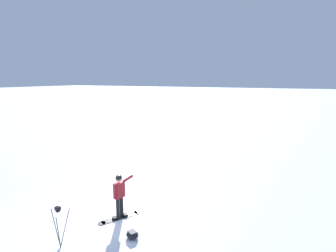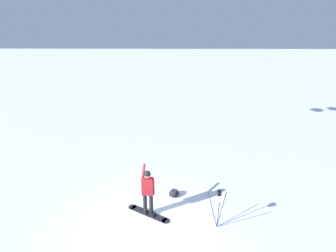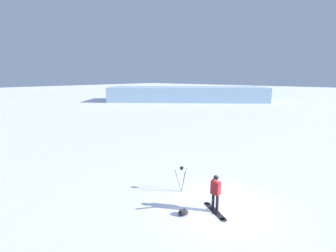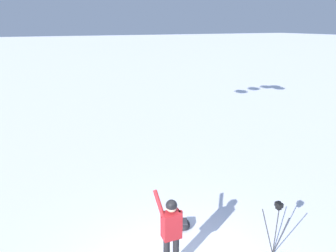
{
  "view_description": "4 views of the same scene",
  "coord_description": "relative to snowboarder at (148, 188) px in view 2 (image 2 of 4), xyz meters",
  "views": [
    {
      "loc": [
        -7.96,
        -6.57,
        5.39
      ],
      "look_at": [
        -0.52,
        -2.9,
        3.93
      ],
      "focal_mm": 29.1,
      "sensor_mm": 36.0,
      "label": 1
    },
    {
      "loc": [
        -0.92,
        7.35,
        6.09
      ],
      "look_at": [
        -0.61,
        -2.13,
        2.85
      ],
      "focal_mm": 27.7,
      "sensor_mm": 36.0,
      "label": 2
    },
    {
      "loc": [
        5.23,
        -9.87,
        6.12
      ],
      "look_at": [
        -0.49,
        -3.19,
        4.35
      ],
      "focal_mm": 26.66,
      "sensor_mm": 36.0,
      "label": 3
    },
    {
      "loc": [
        2.48,
        4.45,
        5.2
      ],
      "look_at": [
        -0.62,
        -2.09,
        2.81
      ],
      "focal_mm": 32.99,
      "sensor_mm": 36.0,
      "label": 4
    }
  ],
  "objects": [
    {
      "name": "snowboard",
      "position": [
        0.0,
        0.0,
        -1.06
      ],
      "size": [
        1.6,
        1.04,
        0.1
      ],
      "color": "black",
      "rests_on": "ground_plane"
    },
    {
      "name": "snowboarder",
      "position": [
        0.0,
        0.0,
        0.0
      ],
      "size": [
        0.47,
        0.69,
        1.79
      ],
      "color": "black",
      "rests_on": "ground_plane"
    },
    {
      "name": "camera_tripod",
      "position": [
        -2.39,
        0.61,
        -0.09
      ],
      "size": [
        0.64,
        0.62,
        1.4
      ],
      "color": "#262628",
      "rests_on": "ground_plane"
    },
    {
      "name": "ground_plane",
      "position": [
        -0.05,
        0.53,
        -1.09
      ],
      "size": [
        300.0,
        300.0,
        0.0
      ],
      "primitive_type": "plane",
      "color": "white"
    },
    {
      "name": "gear_bag_large",
      "position": [
        -0.92,
        -1.18,
        -0.97
      ],
      "size": [
        0.55,
        0.59,
        0.23
      ],
      "color": "black",
      "rests_on": "ground_plane"
    }
  ]
}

